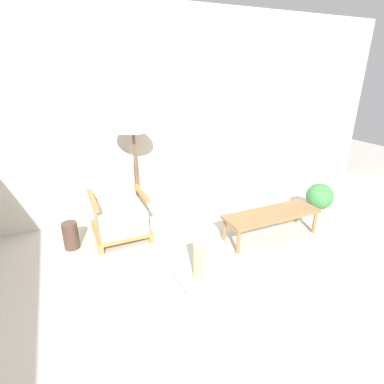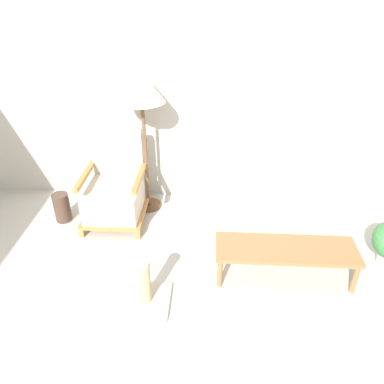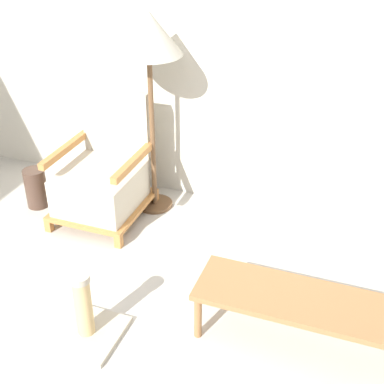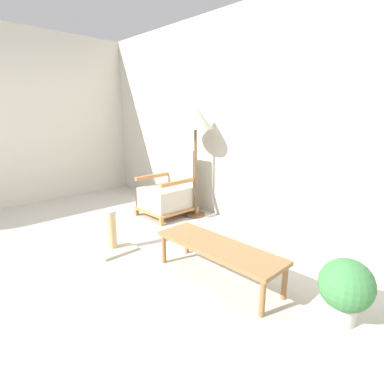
{
  "view_description": "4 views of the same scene",
  "coord_description": "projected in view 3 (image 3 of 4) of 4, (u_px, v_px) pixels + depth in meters",
  "views": [
    {
      "loc": [
        -1.1,
        -1.62,
        1.9
      ],
      "look_at": [
        0.28,
        1.42,
        0.55
      ],
      "focal_mm": 28.0,
      "sensor_mm": 36.0,
      "label": 1
    },
    {
      "loc": [
        0.46,
        -1.58,
        2.37
      ],
      "look_at": [
        0.28,
        1.42,
        0.55
      ],
      "focal_mm": 35.0,
      "sensor_mm": 36.0,
      "label": 2
    },
    {
      "loc": [
        1.3,
        -1.33,
        2.29
      ],
      "look_at": [
        0.28,
        1.42,
        0.55
      ],
      "focal_mm": 50.0,
      "sensor_mm": 36.0,
      "label": 3
    },
    {
      "loc": [
        2.68,
        -0.88,
        1.41
      ],
      "look_at": [
        0.28,
        1.42,
        0.55
      ],
      "focal_mm": 28.0,
      "sensor_mm": 36.0,
      "label": 4
    }
  ],
  "objects": [
    {
      "name": "coffee_table",
      "position": [
        305.0,
        304.0,
        2.9
      ],
      "size": [
        1.2,
        0.39,
        0.32
      ],
      "color": "olive",
      "rests_on": "ground_plane"
    },
    {
      "name": "armchair",
      "position": [
        104.0,
        178.0,
        4.03
      ],
      "size": [
        0.63,
        0.69,
        0.93
      ],
      "color": "#B2753D",
      "rests_on": "ground_plane"
    },
    {
      "name": "scratching_post",
      "position": [
        85.0,
        320.0,
        3.03
      ],
      "size": [
        0.39,
        0.39,
        0.44
      ],
      "color": "#B2A893",
      "rests_on": "ground_plane"
    },
    {
      "name": "vase",
      "position": [
        36.0,
        188.0,
        4.22
      ],
      "size": [
        0.17,
        0.17,
        0.32
      ],
      "primitive_type": "cylinder",
      "color": "#473328",
      "rests_on": "ground_plane"
    },
    {
      "name": "wall_back",
      "position": [
        198.0,
        29.0,
        3.8
      ],
      "size": [
        8.0,
        0.06,
        2.7
      ],
      "color": "beige",
      "rests_on": "ground_plane"
    },
    {
      "name": "floor_lamp",
      "position": [
        148.0,
        40.0,
        3.63
      ],
      "size": [
        0.47,
        0.47,
        1.53
      ],
      "color": "brown",
      "rests_on": "ground_plane"
    }
  ]
}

